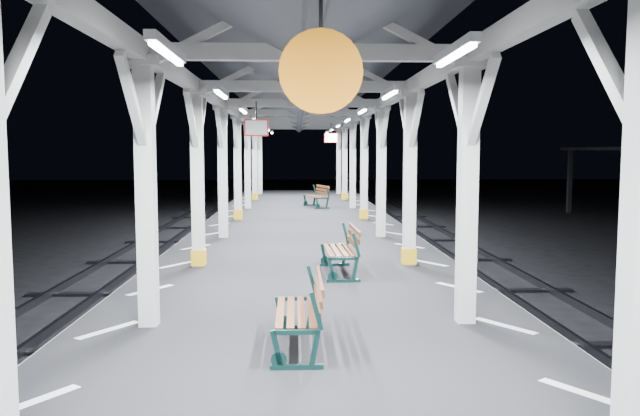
{
  "coord_description": "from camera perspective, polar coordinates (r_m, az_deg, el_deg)",
  "views": [
    {
      "loc": [
        -0.15,
        -9.73,
        3.18
      ],
      "look_at": [
        0.26,
        1.0,
        2.2
      ],
      "focal_mm": 35.0,
      "sensor_mm": 36.0,
      "label": 1
    }
  ],
  "objects": [
    {
      "name": "bench_far",
      "position": [
        24.31,
        -0.16,
        1.14
      ],
      "size": [
        1.0,
        1.66,
        0.85
      ],
      "rotation": [
        0.0,
        0.0,
        0.3
      ],
      "color": "#10302E",
      "rests_on": "platform"
    },
    {
      "name": "track_right",
      "position": [
        11.44,
        25.17,
        -11.02
      ],
      "size": [
        2.2,
        60.0,
        0.16
      ],
      "color": "#2D2D33",
      "rests_on": "ground"
    },
    {
      "name": "bench_near",
      "position": [
        7.01,
        -1.46,
        -9.27
      ],
      "size": [
        0.56,
        1.48,
        0.8
      ],
      "rotation": [
        0.0,
        0.0,
        0.0
      ],
      "color": "#10302E",
      "rests_on": "platform"
    },
    {
      "name": "hazard_stripes_left",
      "position": [
        10.24,
        -15.24,
        -7.25
      ],
      "size": [
        1.0,
        48.0,
        0.01
      ],
      "primitive_type": "cube",
      "color": "silver",
      "rests_on": "platform"
    },
    {
      "name": "hazard_stripes_right",
      "position": [
        10.31,
        12.58,
        -7.11
      ],
      "size": [
        1.0,
        48.0,
        0.01
      ],
      "primitive_type": "cube",
      "color": "silver",
      "rests_on": "platform"
    },
    {
      "name": "bench_mid",
      "position": [
        11.12,
        2.21,
        -3.75
      ],
      "size": [
        0.64,
        1.57,
        0.84
      ],
      "rotation": [
        0.0,
        0.0,
        0.04
      ],
      "color": "#10302E",
      "rests_on": "platform"
    },
    {
      "name": "platform",
      "position": [
        10.1,
        -1.27,
        -10.18
      ],
      "size": [
        6.0,
        50.0,
        1.0
      ],
      "primitive_type": "cube",
      "color": "black",
      "rests_on": "ground"
    },
    {
      "name": "canopy",
      "position": [
        9.82,
        -1.32,
        13.28
      ],
      "size": [
        5.4,
        49.0,
        4.65
      ],
      "color": "silver",
      "rests_on": "platform"
    },
    {
      "name": "ground",
      "position": [
        10.24,
        -1.27,
        -12.88
      ],
      "size": [
        120.0,
        120.0,
        0.0
      ],
      "primitive_type": "plane",
      "color": "black",
      "rests_on": "ground"
    }
  ]
}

